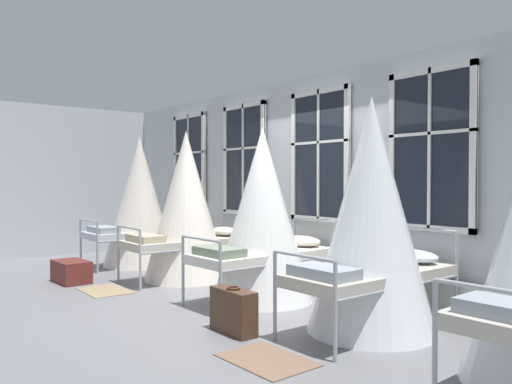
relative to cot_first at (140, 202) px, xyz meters
The scene contains 11 objects.
ground 3.67m from the cot_first, ahead, with size 21.00×21.00×0.00m, color slate.
back_wall_with_windows 3.69m from the cot_first, 18.30° to the left, with size 11.19×0.10×3.04m, color silver.
window_bank 3.63m from the cot_first, 16.52° to the left, with size 8.08×0.10×2.73m.
cot_first is the anchor object (origin of this frame).
cot_second 1.69m from the cot_first, ahead, with size 1.30×1.93×2.30m.
cot_third 3.49m from the cot_first, ahead, with size 1.30×1.93×2.21m.
cot_fourth 5.23m from the cot_first, ahead, with size 1.30×1.92×2.37m.
rug_second 2.47m from the cot_first, 38.10° to the right, with size 0.80×0.56×0.01m, color #8E7A5B.
rug_fourth 5.52m from the cot_first, 14.59° to the right, with size 0.80×0.56×0.01m, color brown.
suitcase_dark 4.65m from the cot_first, 14.28° to the right, with size 0.56×0.22×0.47m.
travel_trunk 2.00m from the cot_first, 60.63° to the right, with size 0.64×0.40×0.33m, color #5B231E.
Camera 1 is at (5.06, -3.89, 1.52)m, focal length 35.97 mm.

